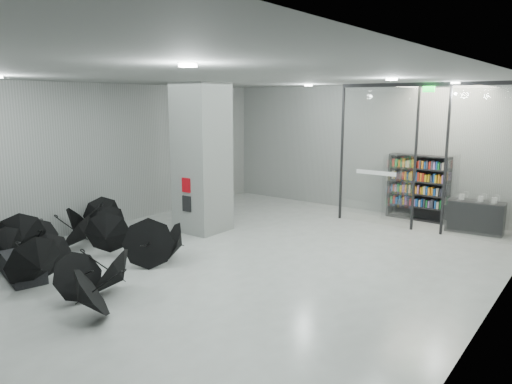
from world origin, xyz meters
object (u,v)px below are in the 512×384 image
Objects in this scene: bench at (23,267)px; umbrella_cluster at (80,250)px; bookshelf at (418,188)px; shop_counter at (475,217)px; column at (202,158)px.

umbrella_cluster is (0.20, 1.18, 0.09)m from bench.
shop_counter is (1.75, -0.50, -0.54)m from bookshelf.
umbrella_cluster reaches higher than bench.
bookshelf is 0.36× the size of umbrella_cluster.
umbrella_cluster reaches higher than shop_counter.
bookshelf is (4.32, 4.75, -1.03)m from column.
bookshelf is at bearing 61.75° from umbrella_cluster.
shop_counter is at bearing -13.62° from bookshelf.
bookshelf is at bearing 78.24° from bench.
bookshelf reaches higher than bench.
shop_counter is 0.26× the size of umbrella_cluster.
umbrella_cluster is (-4.54, -8.45, -0.66)m from bookshelf.
bench is 10.76m from bookshelf.
column is at bearing 86.58° from umbrella_cluster.
column is at bearing -149.41° from shop_counter.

